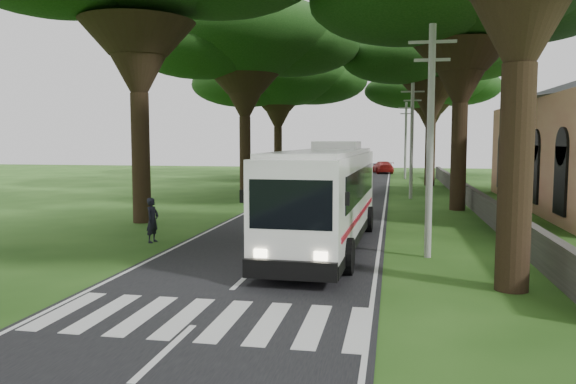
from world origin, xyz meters
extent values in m
plane|color=#214614|center=(0.00, 0.00, 0.00)|extent=(140.00, 140.00, 0.00)
cube|color=black|center=(0.00, 25.00, 0.01)|extent=(8.00, 120.00, 0.04)
cube|color=silver|center=(0.00, -2.00, 0.00)|extent=(8.00, 3.00, 0.01)
cube|color=#383533|center=(9.00, 24.00, 0.60)|extent=(0.35, 50.00, 1.20)
cylinder|color=gray|center=(5.50, 6.00, 4.00)|extent=(0.24, 0.24, 8.00)
cube|color=gray|center=(5.50, 6.00, 7.40)|extent=(1.60, 0.10, 0.10)
cube|color=gray|center=(5.50, 6.00, 6.80)|extent=(1.20, 0.10, 0.10)
cylinder|color=gray|center=(5.50, 26.00, 4.00)|extent=(0.24, 0.24, 8.00)
cube|color=gray|center=(5.50, 26.00, 7.40)|extent=(1.60, 0.10, 0.10)
cube|color=gray|center=(5.50, 26.00, 6.80)|extent=(1.20, 0.10, 0.10)
cylinder|color=gray|center=(5.50, 46.00, 4.00)|extent=(0.24, 0.24, 8.00)
cube|color=gray|center=(5.50, 46.00, 7.40)|extent=(1.60, 0.10, 0.10)
cube|color=gray|center=(5.50, 46.00, 6.80)|extent=(1.20, 0.10, 0.10)
cylinder|color=black|center=(-8.00, 12.00, 3.19)|extent=(0.90, 0.90, 6.38)
cone|color=black|center=(-8.00, 12.00, 8.28)|extent=(3.20, 3.20, 3.80)
cylinder|color=black|center=(-7.50, 30.00, 2.97)|extent=(0.90, 0.90, 5.95)
cone|color=black|center=(-7.50, 30.00, 7.85)|extent=(3.20, 3.20, 3.80)
ellipsoid|color=black|center=(-7.50, 30.00, 12.22)|extent=(15.07, 15.07, 6.33)
cylinder|color=black|center=(-8.50, 48.00, 2.76)|extent=(0.90, 0.90, 5.51)
cone|color=black|center=(-8.50, 48.00, 7.41)|extent=(3.20, 3.20, 3.80)
ellipsoid|color=black|center=(-8.50, 48.00, 11.25)|extent=(16.40, 16.40, 6.89)
cylinder|color=black|center=(7.50, 2.00, 3.06)|extent=(0.90, 0.90, 6.11)
cylinder|color=black|center=(8.00, 20.00, 3.10)|extent=(0.90, 0.90, 6.20)
cone|color=black|center=(8.00, 20.00, 8.10)|extent=(3.20, 3.20, 3.80)
cylinder|color=black|center=(7.50, 38.00, 2.97)|extent=(0.90, 0.90, 5.95)
cone|color=black|center=(7.50, 38.00, 7.85)|extent=(3.20, 3.20, 3.80)
ellipsoid|color=black|center=(7.50, 38.00, 12.22)|extent=(14.20, 14.20, 5.97)
cylinder|color=black|center=(8.50, 56.00, 2.71)|extent=(0.90, 0.90, 5.41)
cone|color=black|center=(8.50, 56.00, 7.31)|extent=(3.20, 3.20, 3.80)
ellipsoid|color=black|center=(8.50, 56.00, 11.03)|extent=(14.11, 14.11, 5.93)
cube|color=white|center=(1.77, 7.13, 2.02)|extent=(3.05, 12.64, 3.09)
cube|color=black|center=(1.78, 7.45, 2.46)|extent=(3.03, 10.35, 1.15)
cube|color=black|center=(1.77, 7.13, 0.52)|extent=(3.09, 12.69, 0.37)
cube|color=#A80B23|center=(1.77, 7.13, 1.31)|extent=(3.05, 11.39, 0.19)
cube|color=white|center=(1.77, 7.13, 3.62)|extent=(2.82, 12.01, 0.19)
cylinder|color=black|center=(0.32, 2.99, 0.58)|extent=(0.41, 1.16, 1.15)
cylinder|color=black|center=(2.94, 2.90, 0.58)|extent=(0.41, 1.16, 1.15)
cylinder|color=black|center=(0.60, 11.15, 0.58)|extent=(0.41, 1.16, 1.15)
cylinder|color=black|center=(3.22, 11.06, 0.58)|extent=(0.41, 1.16, 1.15)
imported|color=#A4A3A8|center=(-1.87, 34.79, 0.63)|extent=(2.40, 3.76, 1.19)
imported|color=navy|center=(-0.80, 46.33, 0.74)|extent=(2.42, 4.52, 1.42)
imported|color=#A01A17|center=(3.00, 55.66, 0.76)|extent=(3.03, 5.34, 1.46)
imported|color=black|center=(-5.17, 6.93, 0.90)|extent=(0.52, 0.71, 1.80)
camera|label=1|loc=(4.26, -13.91, 4.10)|focal=35.00mm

